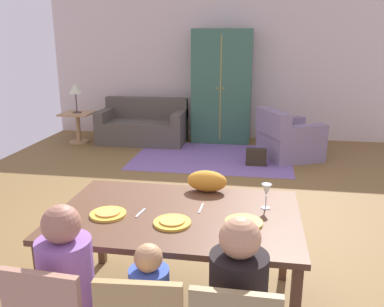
{
  "coord_description": "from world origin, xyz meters",
  "views": [
    {
      "loc": [
        0.68,
        -3.91,
        1.95
      ],
      "look_at": [
        0.06,
        -0.13,
        0.85
      ],
      "focal_mm": 37.96,
      "sensor_mm": 36.0,
      "label": 1
    }
  ],
  "objects_px": {
    "wine_glass": "(266,191)",
    "table_lamp": "(75,90)",
    "plate_near_child": "(172,223)",
    "handbag": "(256,157)",
    "dining_table": "(178,221)",
    "person_man": "(72,300)",
    "couch": "(143,126)",
    "plate_near_man": "(108,214)",
    "cat": "(207,181)",
    "armoire": "(222,87)",
    "armchair": "(288,139)",
    "side_table": "(78,123)",
    "plate_near_woman": "(244,222)"
  },
  "relations": [
    {
      "from": "wine_glass",
      "to": "table_lamp",
      "type": "relative_size",
      "value": 0.34
    },
    {
      "from": "plate_near_child",
      "to": "handbag",
      "type": "distance_m",
      "value": 3.91
    },
    {
      "from": "dining_table",
      "to": "person_man",
      "type": "height_order",
      "value": "person_man"
    },
    {
      "from": "couch",
      "to": "table_lamp",
      "type": "relative_size",
      "value": 3.0
    },
    {
      "from": "plate_near_man",
      "to": "dining_table",
      "type": "bearing_deg",
      "value": 14.39
    },
    {
      "from": "plate_near_child",
      "to": "cat",
      "type": "distance_m",
      "value": 0.65
    },
    {
      "from": "armoire",
      "to": "wine_glass",
      "type": "bearing_deg",
      "value": -81.08
    },
    {
      "from": "wine_glass",
      "to": "handbag",
      "type": "height_order",
      "value": "wine_glass"
    },
    {
      "from": "couch",
      "to": "armchair",
      "type": "relative_size",
      "value": 1.41
    },
    {
      "from": "person_man",
      "to": "wine_glass",
      "type": "bearing_deg",
      "value": 40.31
    },
    {
      "from": "table_lamp",
      "to": "side_table",
      "type": "bearing_deg",
      "value": -135.0
    },
    {
      "from": "plate_near_man",
      "to": "plate_near_child",
      "type": "distance_m",
      "value": 0.47
    },
    {
      "from": "handbag",
      "to": "armchair",
      "type": "bearing_deg",
      "value": 43.5
    },
    {
      "from": "armoire",
      "to": "handbag",
      "type": "distance_m",
      "value": 1.89
    },
    {
      "from": "person_man",
      "to": "armoire",
      "type": "relative_size",
      "value": 0.53
    },
    {
      "from": "plate_near_child",
      "to": "plate_near_woman",
      "type": "relative_size",
      "value": 1.0
    },
    {
      "from": "couch",
      "to": "armchair",
      "type": "height_order",
      "value": "same"
    },
    {
      "from": "plate_near_child",
      "to": "plate_near_woman",
      "type": "bearing_deg",
      "value": 9.71
    },
    {
      "from": "plate_near_man",
      "to": "side_table",
      "type": "xyz_separation_m",
      "value": [
        -2.37,
        4.66,
        -0.39
      ]
    },
    {
      "from": "wine_glass",
      "to": "side_table",
      "type": "relative_size",
      "value": 0.32
    },
    {
      "from": "plate_near_man",
      "to": "person_man",
      "type": "height_order",
      "value": "person_man"
    },
    {
      "from": "armchair",
      "to": "table_lamp",
      "type": "bearing_deg",
      "value": 173.76
    },
    {
      "from": "person_man",
      "to": "side_table",
      "type": "height_order",
      "value": "person_man"
    },
    {
      "from": "wine_glass",
      "to": "person_man",
      "type": "relative_size",
      "value": 0.17
    },
    {
      "from": "cat",
      "to": "side_table",
      "type": "bearing_deg",
      "value": 129.02
    },
    {
      "from": "armchair",
      "to": "plate_near_child",
      "type": "bearing_deg",
      "value": -103.55
    },
    {
      "from": "cat",
      "to": "handbag",
      "type": "distance_m",
      "value": 3.29
    },
    {
      "from": "plate_near_woman",
      "to": "table_lamp",
      "type": "xyz_separation_m",
      "value": [
        -3.31,
        4.64,
        0.24
      ]
    },
    {
      "from": "armchair",
      "to": "armoire",
      "type": "xyz_separation_m",
      "value": [
        -1.2,
        1.02,
        0.73
      ]
    },
    {
      "from": "dining_table",
      "to": "armchair",
      "type": "relative_size",
      "value": 1.48
    },
    {
      "from": "couch",
      "to": "plate_near_child",
      "type": "bearing_deg",
      "value": -71.84
    },
    {
      "from": "armoire",
      "to": "side_table",
      "type": "relative_size",
      "value": 3.62
    },
    {
      "from": "plate_near_man",
      "to": "armchair",
      "type": "xyz_separation_m",
      "value": [
        1.5,
        4.23,
        -0.45
      ]
    },
    {
      "from": "plate_near_woman",
      "to": "side_table",
      "type": "xyz_separation_m",
      "value": [
        -3.31,
        4.64,
        -0.39
      ]
    },
    {
      "from": "plate_near_woman",
      "to": "cat",
      "type": "height_order",
      "value": "cat"
    },
    {
      "from": "person_man",
      "to": "table_lamp",
      "type": "relative_size",
      "value": 2.05
    },
    {
      "from": "plate_near_woman",
      "to": "person_man",
      "type": "relative_size",
      "value": 0.23
    },
    {
      "from": "dining_table",
      "to": "couch",
      "type": "height_order",
      "value": "couch"
    },
    {
      "from": "person_man",
      "to": "side_table",
      "type": "bearing_deg",
      "value": 114.26
    },
    {
      "from": "dining_table",
      "to": "table_lamp",
      "type": "relative_size",
      "value": 3.15
    },
    {
      "from": "wine_glass",
      "to": "armchair",
      "type": "height_order",
      "value": "wine_glass"
    },
    {
      "from": "armchair",
      "to": "table_lamp",
      "type": "height_order",
      "value": "table_lamp"
    },
    {
      "from": "plate_near_woman",
      "to": "armoire",
      "type": "xyz_separation_m",
      "value": [
        -0.63,
        5.23,
        0.28
      ]
    },
    {
      "from": "wine_glass",
      "to": "armchair",
      "type": "relative_size",
      "value": 0.16
    },
    {
      "from": "cat",
      "to": "side_table",
      "type": "height_order",
      "value": "cat"
    },
    {
      "from": "plate_near_man",
      "to": "table_lamp",
      "type": "distance_m",
      "value": 5.23
    },
    {
      "from": "armoire",
      "to": "handbag",
      "type": "xyz_separation_m",
      "value": [
        0.7,
        -1.49,
        -0.92
      ]
    },
    {
      "from": "plate_near_woman",
      "to": "side_table",
      "type": "bearing_deg",
      "value": 125.51
    },
    {
      "from": "wine_glass",
      "to": "armchair",
      "type": "bearing_deg",
      "value": 83.86
    },
    {
      "from": "plate_near_woman",
      "to": "couch",
      "type": "xyz_separation_m",
      "value": [
        -2.1,
        4.9,
        -0.46
      ]
    }
  ]
}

